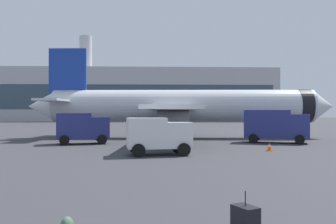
{
  "coord_description": "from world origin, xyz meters",
  "views": [
    {
      "loc": [
        0.44,
        -3.26,
        2.97
      ],
      "look_at": [
        1.55,
        23.09,
        3.0
      ],
      "focal_mm": 38.38,
      "sensor_mm": 36.0,
      "label": 1
    }
  ],
  "objects_px": {
    "rolling_suitcase": "(245,221)",
    "airplane_at_gate": "(180,107)",
    "fuel_truck": "(276,125)",
    "safety_cone_near": "(138,134)",
    "service_truck": "(82,127)",
    "cargo_van": "(158,134)",
    "safety_cone_mid": "(270,147)"
  },
  "relations": [
    {
      "from": "rolling_suitcase",
      "to": "airplane_at_gate",
      "type": "bearing_deg",
      "value": 88.27
    },
    {
      "from": "fuel_truck",
      "to": "safety_cone_near",
      "type": "xyz_separation_m",
      "value": [
        -13.73,
        8.49,
        -1.44
      ]
    },
    {
      "from": "service_truck",
      "to": "airplane_at_gate",
      "type": "bearing_deg",
      "value": 37.5
    },
    {
      "from": "service_truck",
      "to": "safety_cone_near",
      "type": "bearing_deg",
      "value": 60.9
    },
    {
      "from": "safety_cone_near",
      "to": "rolling_suitcase",
      "type": "bearing_deg",
      "value": -83.5
    },
    {
      "from": "service_truck",
      "to": "cargo_van",
      "type": "bearing_deg",
      "value": -52.67
    },
    {
      "from": "service_truck",
      "to": "fuel_truck",
      "type": "height_order",
      "value": "fuel_truck"
    },
    {
      "from": "service_truck",
      "to": "safety_cone_mid",
      "type": "bearing_deg",
      "value": -23.48
    },
    {
      "from": "service_truck",
      "to": "rolling_suitcase",
      "type": "bearing_deg",
      "value": -70.99
    },
    {
      "from": "airplane_at_gate",
      "to": "cargo_van",
      "type": "xyz_separation_m",
      "value": [
        -2.85,
        -16.79,
        -2.21
      ]
    },
    {
      "from": "fuel_truck",
      "to": "cargo_van",
      "type": "relative_size",
      "value": 1.39
    },
    {
      "from": "airplane_at_gate",
      "to": "safety_cone_mid",
      "type": "xyz_separation_m",
      "value": [
        5.82,
        -14.39,
        -3.34
      ]
    },
    {
      "from": "service_truck",
      "to": "rolling_suitcase",
      "type": "xyz_separation_m",
      "value": [
        8.87,
        -25.74,
        -1.22
      ]
    },
    {
      "from": "service_truck",
      "to": "safety_cone_near",
      "type": "xyz_separation_m",
      "value": [
        4.93,
        8.85,
        -1.28
      ]
    },
    {
      "from": "airplane_at_gate",
      "to": "safety_cone_near",
      "type": "distance_m",
      "value": 6.09
    },
    {
      "from": "fuel_truck",
      "to": "cargo_van",
      "type": "bearing_deg",
      "value": -140.55
    },
    {
      "from": "safety_cone_near",
      "to": "rolling_suitcase",
      "type": "relative_size",
      "value": 0.61
    },
    {
      "from": "airplane_at_gate",
      "to": "fuel_truck",
      "type": "relative_size",
      "value": 5.53
    },
    {
      "from": "airplane_at_gate",
      "to": "cargo_van",
      "type": "distance_m",
      "value": 17.17
    },
    {
      "from": "service_truck",
      "to": "cargo_van",
      "type": "relative_size",
      "value": 1.11
    },
    {
      "from": "airplane_at_gate",
      "to": "cargo_van",
      "type": "bearing_deg",
      "value": -99.62
    },
    {
      "from": "rolling_suitcase",
      "to": "fuel_truck",
      "type": "bearing_deg",
      "value": 69.44
    },
    {
      "from": "safety_cone_near",
      "to": "safety_cone_mid",
      "type": "xyz_separation_m",
      "value": [
        10.76,
        -15.66,
        -0.02
      ]
    },
    {
      "from": "safety_cone_near",
      "to": "cargo_van",
      "type": "bearing_deg",
      "value": -83.37
    },
    {
      "from": "safety_cone_near",
      "to": "safety_cone_mid",
      "type": "relative_size",
      "value": 1.05
    },
    {
      "from": "fuel_truck",
      "to": "safety_cone_mid",
      "type": "bearing_deg",
      "value": -112.48
    },
    {
      "from": "airplane_at_gate",
      "to": "cargo_van",
      "type": "relative_size",
      "value": 7.71
    },
    {
      "from": "fuel_truck",
      "to": "safety_cone_mid",
      "type": "relative_size",
      "value": 10.13
    },
    {
      "from": "airplane_at_gate",
      "to": "safety_cone_near",
      "type": "relative_size",
      "value": 53.29
    },
    {
      "from": "safety_cone_mid",
      "to": "rolling_suitcase",
      "type": "distance_m",
      "value": 20.11
    },
    {
      "from": "service_truck",
      "to": "safety_cone_near",
      "type": "relative_size",
      "value": 7.69
    },
    {
      "from": "fuel_truck",
      "to": "service_truck",
      "type": "bearing_deg",
      "value": -178.9
    }
  ]
}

